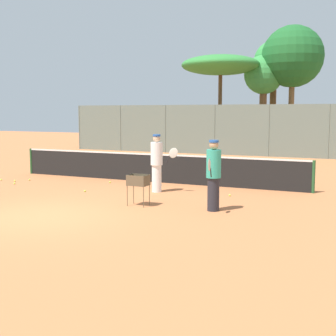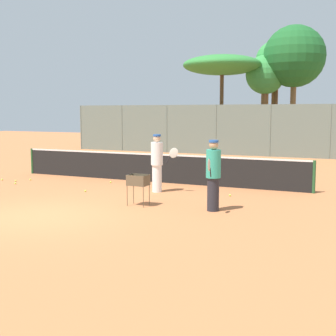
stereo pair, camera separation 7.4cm
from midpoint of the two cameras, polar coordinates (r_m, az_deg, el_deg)
name	(u,v)px [view 1 (the left image)]	position (r m, az deg, el deg)	size (l,w,h in m)	color
ground_plane	(39,217)	(12.25, -15.66, -5.72)	(80.00, 80.00, 0.00)	#C67242
tennis_net	(153,167)	(17.47, -1.98, 0.10)	(11.69, 0.10, 1.07)	#26592D
back_fence	(241,130)	(28.41, 8.80, 4.58)	(23.45, 0.08, 3.05)	slate
tree_0	(221,66)	(32.36, 6.35, 12.31)	(5.27, 5.27, 6.40)	brown
tree_1	(274,63)	(34.20, 12.72, 12.38)	(2.76, 2.76, 7.56)	brown
tree_2	(293,57)	(33.06, 14.89, 12.95)	(4.11, 4.11, 8.34)	brown
tree_3	(264,77)	(33.04, 11.52, 10.83)	(2.66, 2.66, 6.47)	brown
player_white_outfit	(214,174)	(12.37, 5.40, -0.79)	(0.39, 0.95, 1.88)	#26262D
player_red_cap	(157,162)	(15.26, -1.51, 0.70)	(0.94, 0.39, 1.89)	white
ball_cart	(139,183)	(13.09, -3.76, -1.80)	(0.56, 0.41, 0.87)	brown
tennis_ball_0	(29,180)	(18.70, -16.64, -1.37)	(0.07, 0.07, 0.07)	#D1E54C
tennis_ball_1	(110,182)	(17.41, -7.20, -1.72)	(0.07, 0.07, 0.07)	#D1E54C
tennis_ball_3	(85,191)	(15.61, -10.22, -2.77)	(0.07, 0.07, 0.07)	#D1E54C
tennis_ball_4	(15,183)	(17.88, -18.32, -1.80)	(0.07, 0.07, 0.07)	#D1E54C
tennis_ball_5	(230,195)	(14.71, 7.39, -3.31)	(0.07, 0.07, 0.07)	#D1E54C
tennis_ball_6	(15,181)	(18.55, -18.29, -1.49)	(0.07, 0.07, 0.07)	#D1E54C
tennis_ball_7	(1,180)	(19.04, -19.77, -1.34)	(0.07, 0.07, 0.07)	#D1E54C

